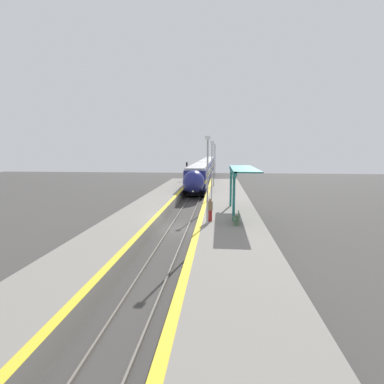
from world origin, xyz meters
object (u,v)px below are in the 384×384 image
object	(u,v)px
platform_bench	(237,218)
lamppost_near	(208,175)
railway_signal	(187,171)
lamppost_farthest	(215,160)
train	(206,167)
lamppost_mid	(212,167)
lamppost_far	(214,162)
person_waiting	(210,209)

from	to	relation	value
platform_bench	lamppost_near	bearing A→B (deg)	-169.66
railway_signal	lamppost_farthest	distance (m)	6.13
train	lamppost_mid	size ratio (longest dim) A/B	11.27
train	lamppost_far	distance (m)	27.22
platform_bench	train	bearing A→B (deg)	95.19
lamppost_mid	lamppost_far	bearing A→B (deg)	90.00
railway_signal	platform_bench	bearing A→B (deg)	-77.30
lamppost_far	lamppost_farthest	xyz separation A→B (m)	(0.00, 11.56, 0.00)
train	lamppost_mid	xyz separation A→B (m)	(2.40, -38.57, 2.28)
lamppost_far	lamppost_mid	bearing A→B (deg)	-90.00
train	person_waiting	xyz separation A→B (m)	(2.58, -49.02, -0.33)
train	lamppost_near	bearing A→B (deg)	-87.26
train	lamppost_farthest	bearing A→B (deg)	-81.18
person_waiting	lamppost_mid	xyz separation A→B (m)	(-0.18, 10.45, 2.62)
platform_bench	lamppost_far	world-z (taller)	lamppost_far
railway_signal	lamppost_mid	xyz separation A→B (m)	(4.90, -20.00, 1.97)
platform_bench	lamppost_far	bearing A→B (deg)	95.34
lamppost_mid	lamppost_farthest	bearing A→B (deg)	90.00
train	lamppost_far	bearing A→B (deg)	-84.93
lamppost_near	lamppost_farthest	bearing A→B (deg)	90.00
person_waiting	lamppost_near	world-z (taller)	lamppost_near
train	lamppost_farthest	distance (m)	15.81
train	lamppost_near	xyz separation A→B (m)	(2.40, -50.13, 2.28)
platform_bench	lamppost_farthest	xyz separation A→B (m)	(-2.12, 34.29, 3.05)
platform_bench	lamppost_mid	size ratio (longest dim) A/B	0.23
platform_bench	lamppost_near	world-z (taller)	lamppost_near
person_waiting	lamppost_farthest	distance (m)	33.67
railway_signal	lamppost_farthest	xyz separation A→B (m)	(4.90, 3.12, 1.97)
railway_signal	lamppost_near	size ratio (longest dim) A/B	0.67
railway_signal	lamppost_mid	bearing A→B (deg)	-76.23
lamppost_near	lamppost_farthest	world-z (taller)	same
platform_bench	lamppost_near	size ratio (longest dim) A/B	0.23
platform_bench	lamppost_farthest	world-z (taller)	lamppost_farthest
train	platform_bench	size ratio (longest dim) A/B	49.60
train	railway_signal	xyz separation A→B (m)	(-2.50, -18.57, 0.31)
train	lamppost_mid	world-z (taller)	lamppost_mid
platform_bench	lamppost_mid	distance (m)	11.77
railway_signal	lamppost_mid	world-z (taller)	lamppost_mid
train	platform_bench	world-z (taller)	train
person_waiting	lamppost_farthest	bearing A→B (deg)	90.30
train	lamppost_far	size ratio (longest dim) A/B	11.27
lamppost_near	platform_bench	bearing A→B (deg)	10.34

